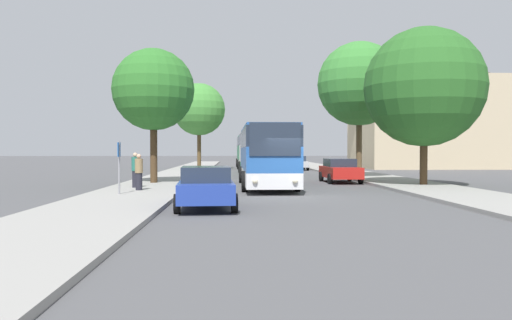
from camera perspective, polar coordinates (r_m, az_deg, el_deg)
name	(u,v)px	position (r m, az deg, el deg)	size (l,w,h in m)	color
ground_plane	(295,196)	(21.77, 4.51, -4.09)	(300.00, 300.00, 0.00)	#4C4C4F
sidewalk_left	(133,195)	(22.03, -13.92, -3.87)	(4.00, 120.00, 0.15)	gray
sidewalk_right	(453,193)	(23.66, 21.62, -3.57)	(4.00, 120.00, 0.15)	gray
building_right_background	(424,108)	(59.42, 18.68, 5.61)	(14.71, 11.94, 13.37)	#C6B28E
bus_front	(266,155)	(26.92, 1.12, 0.56)	(2.84, 11.16, 3.20)	silver
bus_middle	(256,151)	(40.89, 0.03, 1.01)	(2.92, 10.54, 3.55)	#238942
bus_rear	(249,151)	(55.39, -0.80, 1.03)	(2.88, 11.34, 3.53)	silver
parked_car_left_curb	(206,187)	(16.89, -5.76, -3.06)	(2.17, 4.06, 1.43)	#233D9E
parked_car_right_near	(340,170)	(30.89, 9.58, -1.14)	(2.08, 4.30, 1.46)	red
parked_car_right_far	(297,163)	(50.19, 4.68, -0.30)	(1.99, 4.69, 1.39)	#B7B7BC
bus_stop_sign	(119,161)	(21.58, -15.38, -0.11)	(0.08, 0.45, 2.21)	gray
pedestrian_waiting_near	(135,170)	(25.15, -13.63, -1.11)	(0.36, 0.36, 1.71)	#23232D
pedestrian_waiting_far	(139,172)	(23.41, -13.23, -1.34)	(0.36, 0.36, 1.66)	#23232D
tree_left_near	(199,110)	(51.52, -6.53, 5.75)	(5.33, 5.33, 8.67)	#513D23
tree_left_far	(154,90)	(28.91, -11.63, 7.85)	(4.60, 4.60, 7.55)	#47331E
tree_right_near	(359,84)	(35.37, 11.72, 8.50)	(5.76, 5.76, 9.27)	brown
tree_right_mid	(424,87)	(28.23, 18.66, 7.88)	(6.33, 6.33, 8.35)	#47331E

